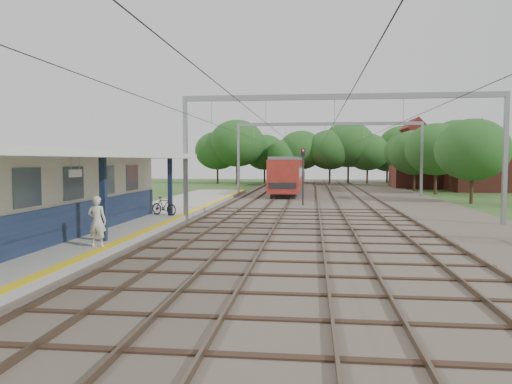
{
  "coord_description": "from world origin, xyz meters",
  "views": [
    {
      "loc": [
        2.06,
        -12.23,
        3.44
      ],
      "look_at": [
        -1.22,
        16.65,
        1.6
      ],
      "focal_mm": 35.0,
      "sensor_mm": 36.0,
      "label": 1
    }
  ],
  "objects_px": {
    "bicycle": "(164,206)",
    "signal_post": "(303,170)",
    "train": "(291,172)",
    "person": "(97,221)"
  },
  "relations": [
    {
      "from": "bicycle",
      "to": "signal_post",
      "type": "xyz_separation_m",
      "value": [
        7.62,
        10.03,
        1.83
      ]
    },
    {
      "from": "bicycle",
      "to": "signal_post",
      "type": "distance_m",
      "value": 12.72
    },
    {
      "from": "train",
      "to": "signal_post",
      "type": "height_order",
      "value": "signal_post"
    },
    {
      "from": "train",
      "to": "person",
      "type": "bearing_deg",
      "value": -96.78
    },
    {
      "from": "bicycle",
      "to": "train",
      "type": "relative_size",
      "value": 0.05
    },
    {
      "from": "person",
      "to": "signal_post",
      "type": "relative_size",
      "value": 0.43
    },
    {
      "from": "person",
      "to": "train",
      "type": "relative_size",
      "value": 0.05
    },
    {
      "from": "bicycle",
      "to": "train",
      "type": "distance_m",
      "value": 33.17
    },
    {
      "from": "person",
      "to": "signal_post",
      "type": "bearing_deg",
      "value": -109.98
    },
    {
      "from": "person",
      "to": "train",
      "type": "xyz_separation_m",
      "value": [
        5.1,
        42.9,
        0.79
      ]
    }
  ]
}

